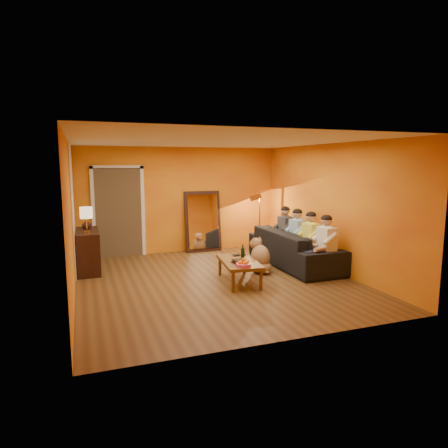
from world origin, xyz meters
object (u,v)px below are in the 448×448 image
object	(u,v)px
mirror_frame	(203,221)
table_lamp	(87,220)
vase	(86,224)
sideboard	(88,251)
wine_bottle	(243,253)
sofa	(294,248)
person_mid_right	(297,236)
person_far_right	(285,232)
laptop	(241,255)
person_far_left	(326,246)
tumbler	(243,256)
dog	(260,255)
person_mid_left	(311,241)
coffee_table	(239,271)
floor_lamp	(260,223)

from	to	relation	value
mirror_frame	table_lamp	world-z (taller)	mirror_frame
mirror_frame	vase	world-z (taller)	mirror_frame
sideboard	wine_bottle	bearing A→B (deg)	-34.63
sofa	person_mid_right	xyz separation A→B (m)	(0.13, 0.10, 0.23)
mirror_frame	sofa	xyz separation A→B (m)	(1.45, -2.07, -0.38)
person_far_right	laptop	bearing A→B (deg)	-144.95
person_far_left	tumbler	size ratio (longest dim) A/B	11.97
sideboard	vase	bearing A→B (deg)	90.00
person_mid_right	vase	distance (m)	4.53
dog	tumbler	distance (m)	0.69
dog	laptop	xyz separation A→B (m)	(-0.49, -0.16, 0.07)
wine_bottle	dog	bearing A→B (deg)	42.11
person_mid_left	laptop	distance (m)	1.58
person_far_right	coffee_table	bearing A→B (deg)	-140.33
dog	person_far_right	distance (m)	1.45
table_lamp	person_mid_left	size ratio (longest dim) A/B	0.42
table_lamp	floor_lamp	distance (m)	4.21
coffee_table	person_mid_right	bearing A→B (deg)	34.67
table_lamp	laptop	xyz separation A→B (m)	(2.80, -1.14, -0.67)
person_mid_right	laptop	distance (m)	1.67
sideboard	wine_bottle	xyz separation A→B (m)	(2.67, -1.84, 0.15)
person_far_left	sideboard	bearing A→B (deg)	155.48
coffee_table	wine_bottle	distance (m)	0.37
sideboard	person_far_left	distance (m)	4.81
person_far_left	person_mid_left	size ratio (longest dim) A/B	1.00
person_far_right	dog	bearing A→B (deg)	-138.94
table_lamp	floor_lamp	size ratio (longest dim) A/B	0.35
person_far_left	person_far_right	bearing A→B (deg)	90.00
person_far_right	tumbler	bearing A→B (deg)	-140.76
table_lamp	floor_lamp	bearing A→B (deg)	11.30
floor_lamp	person_mid_right	bearing A→B (deg)	-55.45
sideboard	person_far_right	xyz separation A→B (m)	(4.37, -0.34, 0.18)
mirror_frame	person_far_right	xyz separation A→B (m)	(1.58, -1.42, -0.15)
floor_lamp	person_mid_left	size ratio (longest dim) A/B	1.18
person_mid_left	tumbler	bearing A→B (deg)	-171.92
floor_lamp	dog	xyz separation A→B (m)	(-0.81, -1.80, -0.36)
table_lamp	vase	world-z (taller)	table_lamp
coffee_table	tumbler	distance (m)	0.31
coffee_table	vase	bearing A→B (deg)	149.46
sofa	person_mid_right	distance (m)	0.28
sideboard	coffee_table	xyz separation A→B (m)	(2.62, -1.79, -0.21)
wine_bottle	coffee_table	bearing A→B (deg)	135.00
person_mid_right	tumbler	world-z (taller)	person_mid_right
laptop	floor_lamp	bearing A→B (deg)	47.08
coffee_table	person_mid_left	size ratio (longest dim) A/B	1.00
person_mid_left	person_far_right	size ratio (longest dim) A/B	1.00
wine_bottle	sofa	bearing A→B (deg)	28.47
mirror_frame	person_far_left	size ratio (longest dim) A/B	1.25
floor_lamp	vase	size ratio (longest dim) A/B	7.48
person_mid_right	laptop	xyz separation A→B (m)	(-1.57, -0.55, -0.18)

